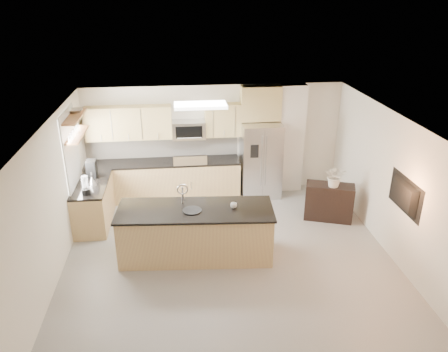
{
  "coord_description": "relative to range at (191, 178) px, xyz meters",
  "views": [
    {
      "loc": [
        -0.84,
        -6.56,
        4.63
      ],
      "look_at": [
        0.02,
        1.3,
        1.2
      ],
      "focal_mm": 35.0,
      "sensor_mm": 36.0,
      "label": 1
    }
  ],
  "objects": [
    {
      "name": "window",
      "position": [
        -2.38,
        -1.07,
        1.18
      ],
      "size": [
        0.04,
        1.15,
        1.65
      ],
      "color": "white",
      "rests_on": "wall_left"
    },
    {
      "name": "ceiling_fixture",
      "position": [
        0.2,
        -1.32,
        2.09
      ],
      "size": [
        1.0,
        0.5,
        0.06
      ],
      "primitive_type": "cube",
      "color": "white",
      "rests_on": "ceiling"
    },
    {
      "name": "floor",
      "position": [
        0.6,
        -2.92,
        -0.47
      ],
      "size": [
        6.5,
        6.5,
        0.0
      ],
      "primitive_type": "plane",
      "color": "gray",
      "rests_on": "ground"
    },
    {
      "name": "range",
      "position": [
        0.0,
        0.0,
        0.0
      ],
      "size": [
        0.76,
        0.64,
        1.14
      ],
      "color": "black",
      "rests_on": "floor"
    },
    {
      "name": "wall_back",
      "position": [
        0.6,
        0.33,
        0.83
      ],
      "size": [
        6.0,
        0.02,
        2.6
      ],
      "primitive_type": "cube",
      "color": "silver",
      "rests_on": "floor"
    },
    {
      "name": "wall_right",
      "position": [
        3.6,
        -2.92,
        0.83
      ],
      "size": [
        0.02,
        6.5,
        2.6
      ],
      "primitive_type": "cube",
      "color": "silver",
      "rests_on": "floor"
    },
    {
      "name": "coffee_maker",
      "position": [
        -2.09,
        -0.73,
        0.63
      ],
      "size": [
        0.2,
        0.25,
        0.37
      ],
      "color": "black",
      "rests_on": "left_counter"
    },
    {
      "name": "wall_left",
      "position": [
        -2.4,
        -2.92,
        0.83
      ],
      "size": [
        0.02,
        6.5,
        2.6
      ],
      "primitive_type": "cube",
      "color": "silver",
      "rests_on": "floor"
    },
    {
      "name": "flower_vase",
      "position": [
        2.95,
        -1.51,
        0.69
      ],
      "size": [
        0.78,
        0.72,
        0.72
      ],
      "primitive_type": "imported",
      "rotation": [
        0.0,
        0.0,
        -0.28
      ],
      "color": "silver",
      "rests_on": "credenza"
    },
    {
      "name": "blender",
      "position": [
        -2.07,
        -1.58,
        0.61
      ],
      "size": [
        0.16,
        0.16,
        0.38
      ],
      "color": "black",
      "rests_on": "left_counter"
    },
    {
      "name": "cup",
      "position": [
        0.69,
        -2.55,
        0.55
      ],
      "size": [
        0.12,
        0.12,
        0.09
      ],
      "primitive_type": "imported",
      "rotation": [
        0.0,
        0.0,
        0.05
      ],
      "color": "silver",
      "rests_on": "island"
    },
    {
      "name": "television",
      "position": [
        3.51,
        -3.12,
        0.88
      ],
      "size": [
        0.14,
        1.08,
        0.62
      ],
      "primitive_type": "imported",
      "rotation": [
        0.0,
        0.0,
        1.57
      ],
      "color": "black",
      "rests_on": "wall_right"
    },
    {
      "name": "left_counter",
      "position": [
        -2.07,
        -1.07,
        -0.01
      ],
      "size": [
        0.66,
        1.5,
        0.92
      ],
      "color": "#D4BB75",
      "rests_on": "floor"
    },
    {
      "name": "wall_front",
      "position": [
        0.6,
        -6.17,
        0.83
      ],
      "size": [
        6.0,
        0.02,
        2.6
      ],
      "primitive_type": "cube",
      "color": "silver",
      "rests_on": "floor"
    },
    {
      "name": "back_counter",
      "position": [
        -0.63,
        0.01,
        -0.0
      ],
      "size": [
        3.55,
        0.66,
        1.44
      ],
      "color": "#D4BB75",
      "rests_on": "floor"
    },
    {
      "name": "microwave",
      "position": [
        0.0,
        0.12,
        1.16
      ],
      "size": [
        0.76,
        0.4,
        0.4
      ],
      "color": "#B8B8BB",
      "rests_on": "upper_cabinets"
    },
    {
      "name": "ceiling",
      "position": [
        0.6,
        -2.92,
        2.13
      ],
      "size": [
        6.0,
        6.5,
        0.02
      ],
      "primitive_type": "cube",
      "color": "white",
      "rests_on": "wall_back"
    },
    {
      "name": "shelf_lower",
      "position": [
        -2.25,
        -0.97,
        1.48
      ],
      "size": [
        0.3,
        1.2,
        0.04
      ],
      "primitive_type": "cube",
      "color": "#93613B",
      "rests_on": "wall_left"
    },
    {
      "name": "kettle",
      "position": [
        -2.02,
        -1.16,
        0.55
      ],
      "size": [
        0.18,
        0.18,
        0.22
      ],
      "color": "#B8B8BB",
      "rests_on": "left_counter"
    },
    {
      "name": "platter",
      "position": [
        -0.06,
        -2.59,
        0.51
      ],
      "size": [
        0.36,
        0.36,
        0.02
      ],
      "primitive_type": "cylinder",
      "rotation": [
        0.0,
        0.0,
        -0.04
      ],
      "color": "black",
      "rests_on": "island"
    },
    {
      "name": "island",
      "position": [
        -0.0,
        -2.52,
        0.02
      ],
      "size": [
        2.88,
        1.22,
        1.4
      ],
      "rotation": [
        0.0,
        0.0,
        -0.07
      ],
      "color": "#D4BB75",
      "rests_on": "floor"
    },
    {
      "name": "partition_column",
      "position": [
        2.42,
        0.18,
        0.83
      ],
      "size": [
        0.6,
        0.3,
        2.6
      ],
      "primitive_type": "cube",
      "color": "silver",
      "rests_on": "floor"
    },
    {
      "name": "credenza",
      "position": [
        2.9,
        -1.43,
        -0.07
      ],
      "size": [
        1.08,
        0.72,
        0.8
      ],
      "primitive_type": "cube",
      "rotation": [
        0.0,
        0.0,
        -0.33
      ],
      "color": "black",
      "rests_on": "floor"
    },
    {
      "name": "bowl",
      "position": [
        -2.25,
        -0.75,
        1.91
      ],
      "size": [
        0.4,
        0.4,
        0.09
      ],
      "primitive_type": "imported",
      "rotation": [
        0.0,
        0.0,
        0.12
      ],
      "color": "#B8B8BB",
      "rests_on": "shelf_upper"
    },
    {
      "name": "refrigerator",
      "position": [
        1.66,
        -0.05,
        0.42
      ],
      "size": [
        0.92,
        0.78,
        1.78
      ],
      "color": "#B8B8BB",
      "rests_on": "floor"
    },
    {
      "name": "upper_cabinets",
      "position": [
        -0.7,
        0.16,
        1.35
      ],
      "size": [
        3.5,
        0.33,
        0.75
      ],
      "color": "#CFB970",
      "rests_on": "wall_back"
    },
    {
      "name": "shelf_upper",
      "position": [
        -2.25,
        -0.97,
        1.85
      ],
      "size": [
        0.3,
        1.2,
        0.04
      ],
      "primitive_type": "cube",
      "color": "#93613B",
      "rests_on": "wall_left"
    }
  ]
}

